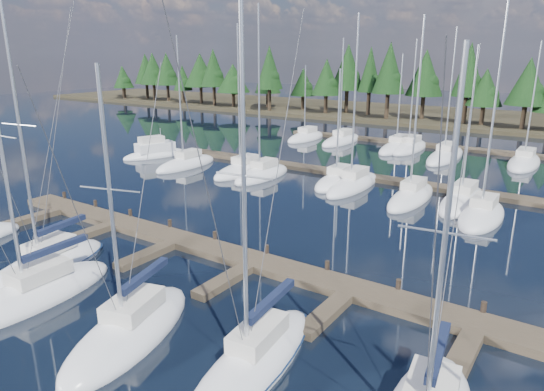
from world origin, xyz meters
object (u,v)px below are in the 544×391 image
Objects in this scene: motor_yacht_left at (155,153)px; main_dock at (250,266)px; front_sailboat_1 at (47,265)px; front_sailboat_2 at (34,294)px; front_sailboat_4 at (253,362)px; front_sailboat_3 at (130,331)px.

main_dock is at bearing -33.79° from motor_yacht_left.
front_sailboat_1 is 3.54m from front_sailboat_2.
front_sailboat_2 is at bearing -127.26° from main_dock.
main_dock is 8.97m from front_sailboat_4.
front_sailboat_1 is 14.85m from front_sailboat_4.
front_sailboat_3 is 0.86× the size of front_sailboat_4.
front_sailboat_4 reaches higher than motor_yacht_left.
main_dock is 3.11× the size of front_sailboat_4.
motor_yacht_left is (-20.96, 27.32, 0.15)m from front_sailboat_2.
front_sailboat_2 is (-6.71, -8.81, 0.09)m from main_dock.
front_sailboat_3 is 38.38m from motor_yacht_left.
front_sailboat_3 is (6.48, 0.49, -0.02)m from front_sailboat_2.
front_sailboat_2 is 1.80× the size of motor_yacht_left.
front_sailboat_1 is 9.33m from front_sailboat_3.
main_dock is 33.28m from motor_yacht_left.
front_sailboat_1 is 1.00× the size of front_sailboat_2.
front_sailboat_4 reaches higher than main_dock.
main_dock is 2.94× the size of front_sailboat_2.
front_sailboat_1 is 1.80× the size of motor_yacht_left.
front_sailboat_3 is (9.16, -1.82, -0.02)m from front_sailboat_1.
front_sailboat_3 is 5.81m from front_sailboat_4.
motor_yacht_left is at bearing 142.26° from front_sailboat_4.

